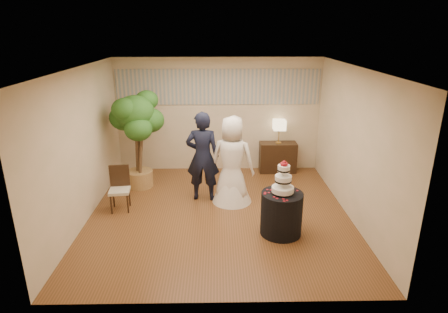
{
  "coord_description": "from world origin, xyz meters",
  "views": [
    {
      "loc": [
        -0.03,
        -6.56,
        3.46
      ],
      "look_at": [
        0.1,
        0.4,
        1.05
      ],
      "focal_mm": 30.0,
      "sensor_mm": 36.0,
      "label": 1
    }
  ],
  "objects_px": {
    "groom": "(203,157)",
    "cake_table": "(281,213)",
    "table_lamp": "(279,132)",
    "side_chair": "(119,189)",
    "bride": "(232,160)",
    "console": "(278,157)",
    "wedding_cake": "(283,177)",
    "ficus_tree": "(137,140)"
  },
  "relations": [
    {
      "from": "console",
      "to": "ficus_tree",
      "type": "xyz_separation_m",
      "value": [
        -3.29,
        -0.88,
        0.73
      ]
    },
    {
      "from": "wedding_cake",
      "to": "side_chair",
      "type": "bearing_deg",
      "value": 162.69
    },
    {
      "from": "console",
      "to": "ficus_tree",
      "type": "distance_m",
      "value": 3.48
    },
    {
      "from": "console",
      "to": "side_chair",
      "type": "height_order",
      "value": "side_chair"
    },
    {
      "from": "bride",
      "to": "console",
      "type": "xyz_separation_m",
      "value": [
        1.21,
        1.69,
        -0.54
      ]
    },
    {
      "from": "bride",
      "to": "wedding_cake",
      "type": "xyz_separation_m",
      "value": [
        0.81,
        -1.31,
        0.16
      ]
    },
    {
      "from": "wedding_cake",
      "to": "table_lamp",
      "type": "bearing_deg",
      "value": 82.38
    },
    {
      "from": "console",
      "to": "wedding_cake",
      "type": "bearing_deg",
      "value": -97.75
    },
    {
      "from": "wedding_cake",
      "to": "table_lamp",
      "type": "distance_m",
      "value": 3.03
    },
    {
      "from": "side_chair",
      "to": "groom",
      "type": "bearing_deg",
      "value": 10.61
    },
    {
      "from": "table_lamp",
      "to": "cake_table",
      "type": "bearing_deg",
      "value": -97.62
    },
    {
      "from": "bride",
      "to": "side_chair",
      "type": "height_order",
      "value": "bride"
    },
    {
      "from": "cake_table",
      "to": "side_chair",
      "type": "bearing_deg",
      "value": 162.69
    },
    {
      "from": "wedding_cake",
      "to": "console",
      "type": "xyz_separation_m",
      "value": [
        0.4,
        3.0,
        -0.69
      ]
    },
    {
      "from": "wedding_cake",
      "to": "groom",
      "type": "bearing_deg",
      "value": 134.37
    },
    {
      "from": "table_lamp",
      "to": "wedding_cake",
      "type": "bearing_deg",
      "value": -97.62
    },
    {
      "from": "cake_table",
      "to": "ficus_tree",
      "type": "xyz_separation_m",
      "value": [
        -2.88,
        2.12,
        0.72
      ]
    },
    {
      "from": "groom",
      "to": "cake_table",
      "type": "xyz_separation_m",
      "value": [
        1.42,
        -1.45,
        -0.56
      ]
    },
    {
      "from": "cake_table",
      "to": "wedding_cake",
      "type": "distance_m",
      "value": 0.68
    },
    {
      "from": "bride",
      "to": "ficus_tree",
      "type": "xyz_separation_m",
      "value": [
        -2.07,
        0.81,
        0.19
      ]
    },
    {
      "from": "bride",
      "to": "console",
      "type": "bearing_deg",
      "value": -110.88
    },
    {
      "from": "wedding_cake",
      "to": "console",
      "type": "height_order",
      "value": "wedding_cake"
    },
    {
      "from": "bride",
      "to": "wedding_cake",
      "type": "distance_m",
      "value": 1.55
    },
    {
      "from": "bride",
      "to": "cake_table",
      "type": "distance_m",
      "value": 1.63
    },
    {
      "from": "cake_table",
      "to": "wedding_cake",
      "type": "height_order",
      "value": "wedding_cake"
    },
    {
      "from": "cake_table",
      "to": "side_chair",
      "type": "relative_size",
      "value": 0.87
    },
    {
      "from": "groom",
      "to": "side_chair",
      "type": "height_order",
      "value": "groom"
    },
    {
      "from": "table_lamp",
      "to": "ficus_tree",
      "type": "height_order",
      "value": "ficus_tree"
    },
    {
      "from": "side_chair",
      "to": "bride",
      "type": "bearing_deg",
      "value": 2.78
    },
    {
      "from": "bride",
      "to": "table_lamp",
      "type": "height_order",
      "value": "bride"
    },
    {
      "from": "cake_table",
      "to": "table_lamp",
      "type": "xyz_separation_m",
      "value": [
        0.4,
        3.0,
        0.66
      ]
    },
    {
      "from": "console",
      "to": "side_chair",
      "type": "distance_m",
      "value": 4.01
    },
    {
      "from": "groom",
      "to": "cake_table",
      "type": "relative_size",
      "value": 2.44
    },
    {
      "from": "groom",
      "to": "bride",
      "type": "relative_size",
      "value": 1.03
    },
    {
      "from": "wedding_cake",
      "to": "cake_table",
      "type": "bearing_deg",
      "value": 0.0
    },
    {
      "from": "groom",
      "to": "bride",
      "type": "bearing_deg",
      "value": 171.43
    },
    {
      "from": "groom",
      "to": "ficus_tree",
      "type": "distance_m",
      "value": 1.62
    },
    {
      "from": "groom",
      "to": "side_chair",
      "type": "xyz_separation_m",
      "value": [
        -1.63,
        -0.5,
        -0.5
      ]
    },
    {
      "from": "bride",
      "to": "ficus_tree",
      "type": "bearing_deg",
      "value": -6.51
    },
    {
      "from": "side_chair",
      "to": "wedding_cake",
      "type": "bearing_deg",
      "value": -23.71
    },
    {
      "from": "groom",
      "to": "table_lamp",
      "type": "bearing_deg",
      "value": -135.15
    },
    {
      "from": "groom",
      "to": "wedding_cake",
      "type": "xyz_separation_m",
      "value": [
        1.42,
        -1.45,
        0.13
      ]
    }
  ]
}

